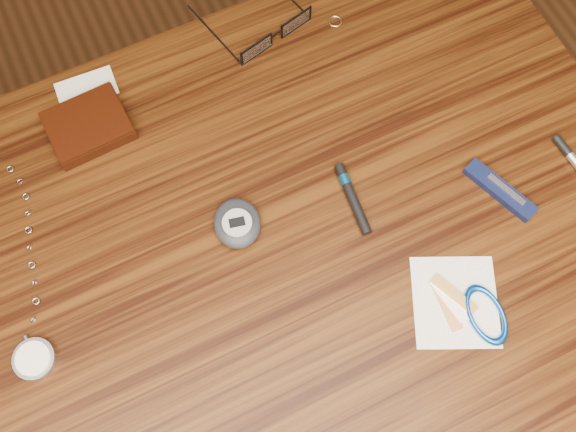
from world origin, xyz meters
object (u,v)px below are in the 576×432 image
(eyeglasses, at_px, (273,33))
(pocket_watch, at_px, (34,352))
(pedometer, at_px, (237,223))
(desk, at_px, (261,282))
(pocket_knife, at_px, (500,190))
(notepad_keys, at_px, (471,309))
(wallet_and_card, at_px, (88,125))

(eyeglasses, xyz_separation_m, pocket_watch, (-0.42, -0.27, -0.01))
(pedometer, bearing_deg, desk, -85.84)
(pedometer, bearing_deg, pocket_knife, -17.46)
(eyeglasses, relative_size, pedometer, 1.95)
(notepad_keys, bearing_deg, pocket_knife, 45.96)
(pocket_watch, distance_m, notepad_keys, 0.50)
(pocket_knife, bearing_deg, desk, 171.11)
(wallet_and_card, xyz_separation_m, pocket_knife, (0.43, -0.30, -0.00))
(desk, xyz_separation_m, notepad_keys, (0.20, -0.16, 0.11))
(desk, relative_size, eyeglasses, 6.74)
(notepad_keys, bearing_deg, desk, 141.26)
(desk, bearing_deg, pocket_watch, 178.11)
(desk, relative_size, pocket_watch, 3.51)
(pocket_watch, bearing_deg, desk, -1.89)
(eyeglasses, relative_size, notepad_keys, 1.06)
(notepad_keys, bearing_deg, pocket_watch, 160.32)
(eyeglasses, bearing_deg, desk, -118.36)
(pocket_watch, height_order, pocket_knife, same)
(pocket_watch, bearing_deg, pedometer, 8.60)
(pedometer, relative_size, pocket_knife, 0.77)
(pocket_watch, bearing_deg, pocket_knife, -5.62)
(pocket_watch, xyz_separation_m, pocket_knife, (0.58, -0.06, -0.00))
(pocket_knife, bearing_deg, wallet_and_card, 144.85)
(desk, distance_m, pocket_knife, 0.33)
(wallet_and_card, relative_size, pedometer, 1.67)
(pocket_watch, relative_size, pedometer, 3.73)
(desk, xyz_separation_m, pocket_knife, (0.31, -0.05, 0.11))
(desk, height_order, pedometer, pedometer)
(desk, height_order, notepad_keys, notepad_keys)
(wallet_and_card, bearing_deg, eyeglasses, 5.15)
(desk, relative_size, pocket_knife, 10.08)
(pocket_knife, bearing_deg, eyeglasses, 115.74)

